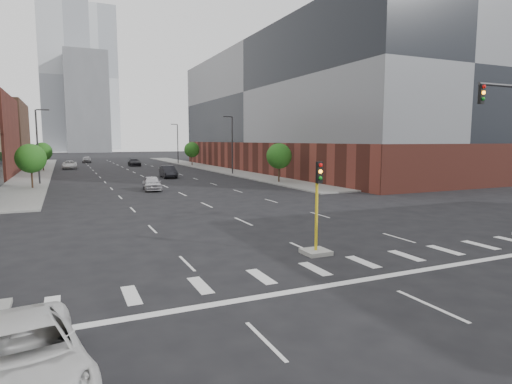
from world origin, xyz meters
TOP-DOWN VIEW (x-y plane):
  - ground at (0.00, 0.00)m, footprint 400.00×400.00m
  - sidewalk_left_far at (-15.00, 74.00)m, footprint 5.00×92.00m
  - sidewalk_right_far at (15.00, 74.00)m, footprint 5.00×92.00m
  - building_right_main at (29.50, 60.00)m, footprint 24.00×70.00m
  - tower_left at (-8.00, 220.00)m, footprint 22.00×22.00m
  - tower_right at (10.00, 260.00)m, footprint 20.00×20.00m
  - tower_mid at (0.00, 200.00)m, footprint 18.00×18.00m
  - median_traffic_signal at (0.00, 8.97)m, footprint 1.20×1.20m
  - streetlight_right_a at (13.41, 55.00)m, footprint 1.60×0.22m
  - streetlight_right_b at (13.41, 90.00)m, footprint 1.60×0.22m
  - streetlight_left at (-13.41, 50.00)m, footprint 1.60×0.22m
  - tree_left_near at (-14.00, 45.00)m, footprint 3.20×3.20m
  - tree_left_far at (-14.00, 75.00)m, footprint 3.20×3.20m
  - tree_right_near at (14.00, 40.00)m, footprint 3.20×3.20m
  - tree_right_far at (14.00, 80.00)m, footprint 3.20×3.20m
  - car_near_left at (-2.15, 38.52)m, footprint 2.25×4.69m
  - car_mid_right at (2.96, 53.40)m, footprint 2.04×5.28m
  - car_far_left at (-9.73, 80.23)m, footprint 2.65×5.54m
  - car_deep_right at (2.79, 84.48)m, footprint 2.25×5.41m
  - car_distant at (-5.62, 102.79)m, footprint 2.34×4.96m
  - parked_minivan at (-11.70, 2.18)m, footprint 3.15×5.47m

SIDE VIEW (x-z plane):
  - ground at x=0.00m, z-range 0.00..0.00m
  - sidewalk_left_far at x=-15.00m, z-range 0.00..0.15m
  - sidewalk_right_far at x=15.00m, z-range 0.00..0.15m
  - parked_minivan at x=-11.70m, z-range 0.00..1.44m
  - car_far_left at x=-9.73m, z-range 0.00..1.53m
  - car_near_left at x=-2.15m, z-range 0.00..1.54m
  - car_deep_right at x=2.79m, z-range 0.00..1.56m
  - car_distant at x=-5.62m, z-range 0.00..1.64m
  - car_mid_right at x=2.96m, z-range 0.00..1.72m
  - median_traffic_signal at x=0.00m, z-range -1.23..3.17m
  - tree_left_near at x=-14.00m, z-range 0.97..5.82m
  - tree_left_far at x=-14.00m, z-range 0.97..5.82m
  - tree_right_near at x=14.00m, z-range 0.97..5.82m
  - tree_right_far at x=14.00m, z-range 0.97..5.82m
  - streetlight_right_a at x=13.41m, z-range 0.47..9.55m
  - streetlight_right_b at x=13.41m, z-range 0.47..9.55m
  - streetlight_left at x=-13.41m, z-range 0.47..9.55m
  - building_right_main at x=29.50m, z-range 0.00..22.00m
  - tower_mid at x=0.00m, z-range 0.00..44.00m
  - tower_left at x=-8.00m, z-range 0.00..70.00m
  - tower_right at x=10.00m, z-range 0.00..80.00m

